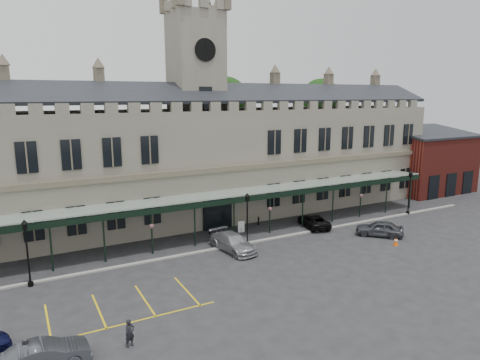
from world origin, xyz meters
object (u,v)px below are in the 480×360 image
traffic_cone (396,241)px  sign_board (241,227)px  lamp_post_left (27,247)px  station_building (198,160)px  lamp_post_mid (247,215)px  car_right_a (380,228)px  person_b (26,355)px  car_left_b (44,356)px  clock_tower (196,99)px  car_taxi (233,242)px  car_van (314,221)px  lamp_post_right (410,188)px  person_a (130,333)px

traffic_cone → sign_board: 14.71m
lamp_post_left → sign_board: size_ratio=4.37×
station_building → traffic_cone: 22.04m
lamp_post_left → station_building: bearing=31.6°
lamp_post_left → lamp_post_mid: bearing=0.1°
car_right_a → person_b: 32.04m
lamp_post_mid → car_left_b: bearing=-148.4°
clock_tower → lamp_post_left: size_ratio=4.94×
sign_board → car_taxi: bearing=-114.9°
lamp_post_left → car_taxi: 16.36m
clock_tower → person_b: 30.78m
traffic_cone → car_right_a: size_ratio=0.17×
lamp_post_left → car_left_b: (0.19, -10.90, -2.24)m
car_van → car_taxi: bearing=25.3°
station_building → car_left_b: (-17.50, -21.76, -5.73)m
clock_tower → lamp_post_right: size_ratio=4.79×
car_right_a → person_a: (-26.20, -7.26, 0.04)m
lamp_post_mid → car_van: size_ratio=1.07×
lamp_post_left → lamp_post_mid: lamp_post_left is taller
lamp_post_left → sign_board: bearing=10.9°
lamp_post_right → car_left_b: (-39.26, -11.32, -2.34)m
car_left_b → car_right_a: (30.50, 7.21, 0.03)m
traffic_cone → sign_board: (-10.74, 10.05, 0.20)m
clock_tower → sign_board: clock_tower is taller
car_left_b → person_a: 4.30m
station_building → car_left_b: size_ratio=13.47×
station_building → person_a: size_ratio=37.53×
clock_tower → lamp_post_right: 26.18m
clock_tower → traffic_cone: bearing=-54.5°
station_building → car_right_a: 20.33m
clock_tower → car_taxi: bearing=-97.4°
clock_tower → car_right_a: 23.15m
lamp_post_mid → car_van: bearing=10.7°
car_taxi → person_b: 19.56m
car_taxi → car_van: bearing=3.7°
lamp_post_right → person_b: (-40.06, -10.94, -2.28)m
sign_board → car_taxi: car_taxi is taller
car_left_b → car_van: size_ratio=0.95×
clock_tower → person_a: 28.38m
lamp_post_mid → person_b: lamp_post_mid is taller
lamp_post_mid → person_a: bearing=-140.8°
station_building → sign_board: 9.42m
car_van → car_left_b: bearing=38.7°
clock_tower → car_right_a: bearing=-48.4°
lamp_post_left → person_b: lamp_post_left is taller
person_b → car_van: bearing=-154.8°
lamp_post_mid → person_a: lamp_post_mid is taller
lamp_post_left → car_taxi: bearing=-1.9°
sign_board → car_right_a: 13.58m
lamp_post_right → car_taxi: (-23.25, -0.96, -2.30)m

